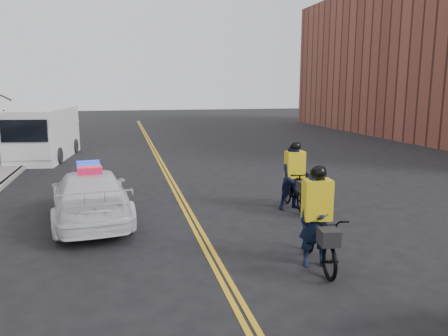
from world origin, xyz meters
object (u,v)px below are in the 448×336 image
object	(u,v)px
police_cruiser	(91,196)
cargo_van	(43,135)
cyclist_far	(294,183)
cyclist_near	(316,231)

from	to	relation	value
police_cruiser	cargo_van	xyz separation A→B (m)	(-2.89, 11.22, 0.52)
cargo_van	police_cruiser	bearing A→B (deg)	-69.01
cargo_van	cyclist_far	xyz separation A→B (m)	(8.60, -11.41, -0.42)
police_cruiser	cyclist_near	distance (m)	6.16
cyclist_near	cyclist_far	xyz separation A→B (m)	(1.16, 3.95, 0.08)
cargo_van	cyclist_near	xyz separation A→B (m)	(7.44, -15.37, -0.49)
cyclist_near	police_cruiser	bearing A→B (deg)	145.35
cyclist_far	cargo_van	bearing A→B (deg)	127.83
cyclist_near	cyclist_far	distance (m)	4.12
cyclist_near	cyclist_far	size ratio (longest dim) A/B	1.08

